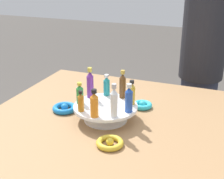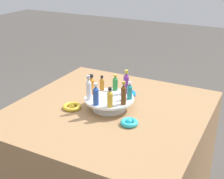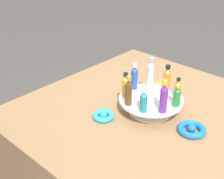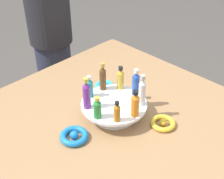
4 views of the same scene
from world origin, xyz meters
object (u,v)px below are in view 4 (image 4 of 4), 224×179
at_px(bottle_green, 97,108).
at_px(bottle_clear, 142,91).
at_px(bottle_orange, 135,104).
at_px(ribbon_bow_teal, 104,86).
at_px(display_stand, 114,107).
at_px(ribbon_bow_gold, 163,123).
at_px(bottle_gold, 120,78).
at_px(bottle_teal, 90,87).
at_px(person_figure, 49,21).
at_px(ribbon_bow_blue, 74,136).
at_px(bottle_amber, 117,112).
at_px(bottle_brown, 103,77).
at_px(bottle_purple, 87,94).
at_px(bottle_blue, 136,83).

bearing_deg(bottle_green, bottle_clear, 69.85).
bearing_deg(bottle_orange, ribbon_bow_teal, 158.27).
xyz_separation_m(display_stand, ribbon_bow_gold, (0.18, 0.09, -0.03)).
relative_size(bottle_gold, ribbon_bow_teal, 1.18).
xyz_separation_m(bottle_teal, person_figure, (-0.74, 0.33, -0.02)).
bearing_deg(ribbon_bow_blue, bottle_orange, 59.34).
xyz_separation_m(bottle_amber, ribbon_bow_blue, (-0.10, -0.13, -0.09)).
relative_size(bottle_teal, ribbon_bow_teal, 1.09).
xyz_separation_m(bottle_clear, ribbon_bow_blue, (-0.10, -0.28, -0.12)).
distance_m(display_stand, bottle_gold, 0.13).
height_order(bottle_teal, bottle_green, bottle_teal).
relative_size(bottle_clear, bottle_gold, 1.29).
distance_m(bottle_brown, ribbon_bow_blue, 0.28).
xyz_separation_m(display_stand, bottle_green, (0.02, -0.11, 0.07)).
bearing_deg(bottle_purple, person_figure, 153.65).
bearing_deg(bottle_amber, bottle_green, -150.15).
bearing_deg(person_figure, bottle_blue, 7.05).
bearing_deg(ribbon_bow_teal, bottle_purple, -60.66).
xyz_separation_m(bottle_brown, bottle_purple, (0.05, -0.13, 0.00)).
height_order(bottle_clear, ribbon_bow_blue, bottle_clear).
height_order(bottle_teal, ribbon_bow_blue, bottle_teal).
bearing_deg(ribbon_bow_gold, bottle_orange, -128.06).
distance_m(bottle_clear, bottle_teal, 0.22).
bearing_deg(bottle_teal, bottle_orange, 9.85).
height_order(display_stand, bottle_brown, bottle_brown).
bearing_deg(ribbon_bow_gold, bottle_amber, -121.10).
xyz_separation_m(bottle_gold, bottle_amber, (0.14, -0.17, -0.01)).
height_order(bottle_green, ribbon_bow_teal, bottle_green).
xyz_separation_m(bottle_blue, bottle_purple, (-0.07, -0.20, 0.01)).
xyz_separation_m(ribbon_bow_gold, person_figure, (-1.03, 0.20, 0.07)).
bearing_deg(bottle_teal, bottle_amber, -10.15).
height_order(display_stand, ribbon_bow_blue, display_stand).
height_order(bottle_purple, bottle_amber, bottle_purple).
bearing_deg(bottle_purple, bottle_green, -10.15).
relative_size(display_stand, bottle_teal, 2.77).
xyz_separation_m(display_stand, bottle_orange, (0.11, -0.00, 0.08)).
distance_m(bottle_orange, ribbon_bow_teal, 0.32).
bearing_deg(ribbon_bow_teal, bottle_brown, -47.28).
distance_m(bottle_teal, ribbon_bow_gold, 0.33).
xyz_separation_m(bottle_green, ribbon_bow_teal, (-0.19, 0.22, -0.10)).
bearing_deg(display_stand, ribbon_bow_blue, -93.11).
height_order(ribbon_bow_teal, ribbon_bow_blue, ribbon_bow_blue).
bearing_deg(bottle_green, bottle_blue, 89.85).
bearing_deg(bottle_clear, person_figure, 166.35).
height_order(display_stand, bottle_clear, bottle_clear).
relative_size(bottle_clear, ribbon_bow_gold, 1.35).
bearing_deg(ribbon_bow_blue, ribbon_bow_teal, 116.89).
bearing_deg(bottle_blue, bottle_gold, -170.15).
height_order(bottle_amber, ribbon_bow_blue, bottle_amber).
bearing_deg(display_stand, ribbon_bow_gold, 26.89).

